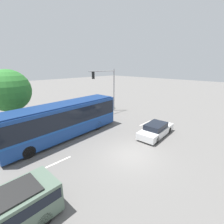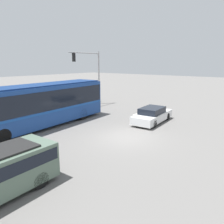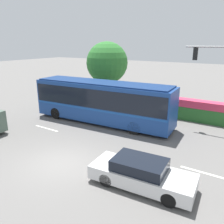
% 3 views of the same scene
% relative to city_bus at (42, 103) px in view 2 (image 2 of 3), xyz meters
% --- Properties ---
extents(ground_plane, '(140.00, 140.00, 0.00)m').
position_rel_city_bus_xyz_m(ground_plane, '(1.90, -6.76, -1.92)').
color(ground_plane, slate).
extents(city_bus, '(11.85, 3.31, 3.38)m').
position_rel_city_bus_xyz_m(city_bus, '(0.00, 0.00, 0.00)').
color(city_bus, navy).
rests_on(city_bus, ground).
extents(sedan_foreground, '(4.86, 2.12, 1.31)m').
position_rel_city_bus_xyz_m(sedan_foreground, '(6.53, -6.26, -1.29)').
color(sedan_foreground, silver).
rests_on(sedan_foreground, ground).
extents(traffic_light_pole, '(4.71, 0.24, 6.30)m').
position_rel_city_bus_xyz_m(traffic_light_pole, '(8.96, 3.10, 2.26)').
color(traffic_light_pole, gray).
rests_on(traffic_light_pole, ground).
extents(flowering_hedge, '(8.97, 1.06, 1.75)m').
position_rel_city_bus_xyz_m(flowering_hedge, '(6.57, 4.61, -1.06)').
color(flowering_hedge, '#286028').
rests_on(flowering_hedge, ground).
extents(lane_stripe_near, '(2.40, 0.16, 0.01)m').
position_rel_city_bus_xyz_m(lane_stripe_near, '(8.81, -3.59, -1.91)').
color(lane_stripe_near, silver).
rests_on(lane_stripe_near, ground).
extents(lane_stripe_mid, '(2.40, 0.16, 0.01)m').
position_rel_city_bus_xyz_m(lane_stripe_mid, '(-2.78, -3.50, -1.91)').
color(lane_stripe_mid, silver).
rests_on(lane_stripe_mid, ground).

